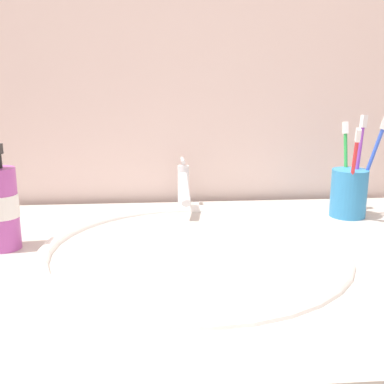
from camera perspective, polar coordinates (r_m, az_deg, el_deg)
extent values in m
cube|color=beige|center=(1.06, 0.16, 14.62)|extent=(2.12, 0.04, 2.40)
cube|color=#BCB7AD|center=(0.75, 2.54, -8.71)|extent=(0.92, 0.66, 0.03)
ellipsoid|color=white|center=(0.78, 0.18, -10.78)|extent=(0.43, 0.43, 0.10)
torus|color=white|center=(0.76, 0.19, -7.17)|extent=(0.50, 0.50, 0.02)
cylinder|color=#595B60|center=(0.80, 0.18, -13.95)|extent=(0.03, 0.03, 0.01)
cylinder|color=silver|center=(0.99, -1.07, 0.60)|extent=(0.02, 0.02, 0.09)
cylinder|color=silver|center=(0.94, -0.88, 0.51)|extent=(0.02, 0.10, 0.06)
cylinder|color=silver|center=(0.99, -1.13, 3.86)|extent=(0.01, 0.05, 0.01)
cylinder|color=#338CCC|center=(0.98, 18.59, -0.13)|extent=(0.07, 0.07, 0.10)
cylinder|color=blue|center=(0.98, 20.67, 2.60)|extent=(0.05, 0.03, 0.18)
cylinder|color=green|center=(1.00, 18.28, 2.56)|extent=(0.01, 0.04, 0.17)
cube|color=white|center=(1.00, 18.22, 7.46)|extent=(0.01, 0.02, 0.03)
cylinder|color=purple|center=(0.98, 19.53, 2.78)|extent=(0.02, 0.01, 0.18)
cube|color=white|center=(0.97, 20.23, 8.12)|extent=(0.02, 0.01, 0.02)
cylinder|color=red|center=(0.94, 18.96, 1.80)|extent=(0.02, 0.05, 0.16)
cube|color=white|center=(0.91, 19.62, 6.56)|extent=(0.01, 0.02, 0.03)
cylinder|color=#B24CA5|center=(0.81, -22.26, -1.93)|extent=(0.05, 0.05, 0.13)
cylinder|color=white|center=(0.80, -22.30, -1.56)|extent=(0.06, 0.06, 0.04)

